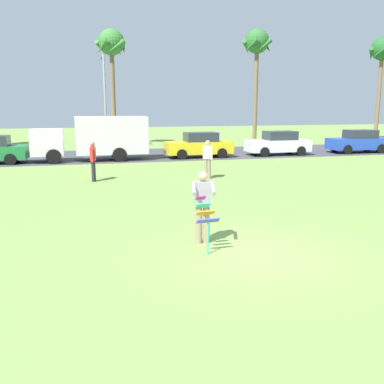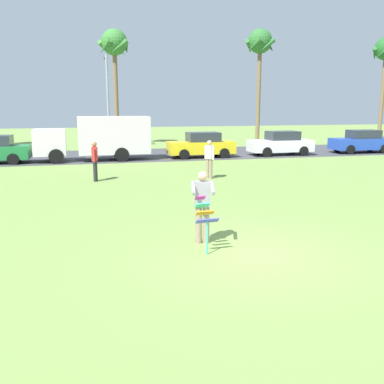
{
  "view_description": "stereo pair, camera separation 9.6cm",
  "coord_description": "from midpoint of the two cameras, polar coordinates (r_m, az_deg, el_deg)",
  "views": [
    {
      "loc": [
        -3.58,
        -8.35,
        3.21
      ],
      "look_at": [
        -0.88,
        2.05,
        1.05
      ],
      "focal_mm": 39.89,
      "sensor_mm": 36.0,
      "label": 1
    },
    {
      "loc": [
        -3.49,
        -8.37,
        3.21
      ],
      "look_at": [
        -0.88,
        2.05,
        1.05
      ],
      "focal_mm": 39.89,
      "sensor_mm": 36.0,
      "label": 2
    }
  ],
  "objects": [
    {
      "name": "parked_car_blue",
      "position": [
        32.45,
        21.79,
        6.26
      ],
      "size": [
        4.26,
        1.96,
        1.6
      ],
      "color": "#2347B7",
      "rests_on": "ground"
    },
    {
      "name": "parked_truck_white_box",
      "position": [
        26.32,
        -12.12,
        7.2
      ],
      "size": [
        6.73,
        2.19,
        2.62
      ],
      "color": "silver",
      "rests_on": "ground"
    },
    {
      "name": "palm_tree_right_near",
      "position": [
        36.92,
        -10.25,
        18.44
      ],
      "size": [
        2.58,
        2.71,
        9.36
      ],
      "color": "brown",
      "rests_on": "ground"
    },
    {
      "name": "parked_car_yellow",
      "position": [
        27.34,
        1.36,
        6.25
      ],
      "size": [
        4.22,
        1.87,
        1.6
      ],
      "color": "yellow",
      "rests_on": "ground"
    },
    {
      "name": "person_kite_flyer",
      "position": [
        10.01,
        1.67,
        -1.68
      ],
      "size": [
        0.64,
        0.73,
        1.73
      ],
      "color": "gray",
      "rests_on": "ground"
    },
    {
      "name": "road_strip",
      "position": [
        29.04,
        -7.03,
        4.95
      ],
      "size": [
        120.0,
        8.0,
        0.01
      ],
      "primitive_type": "cube",
      "color": "#424247",
      "rests_on": "ground"
    },
    {
      "name": "person_walker_near",
      "position": [
        18.99,
        -12.72,
        4.2
      ],
      "size": [
        0.27,
        0.57,
        1.73
      ],
      "color": "#26262B",
      "rests_on": "ground"
    },
    {
      "name": "ground_plane",
      "position": [
        9.63,
        8.43,
        -8.24
      ],
      "size": [
        120.0,
        120.0,
        0.0
      ],
      "primitive_type": "plane",
      "color": "olive"
    },
    {
      "name": "kite_held",
      "position": [
        9.43,
        2.04,
        -3.13
      ],
      "size": [
        0.52,
        0.65,
        1.24
      ],
      "color": "#D83399",
      "rests_on": "ground"
    },
    {
      "name": "parked_car_white",
      "position": [
        29.28,
        11.86,
        6.35
      ],
      "size": [
        4.2,
        1.84,
        1.6
      ],
      "color": "white",
      "rests_on": "ground"
    },
    {
      "name": "palm_tree_centre_far",
      "position": [
        39.68,
        9.14,
        18.61
      ],
      "size": [
        2.58,
        2.71,
        9.83
      ],
      "color": "brown",
      "rests_on": "ground"
    },
    {
      "name": "streetlight_pole",
      "position": [
        33.61,
        -11.13,
        12.5
      ],
      "size": [
        0.24,
        1.65,
        7.0
      ],
      "color": "#9E9EA3",
      "rests_on": "ground"
    },
    {
      "name": "person_walker_far",
      "position": [
        19.24,
        2.48,
        4.56
      ],
      "size": [
        0.37,
        0.51,
        1.73
      ],
      "color": "gray",
      "rests_on": "ground"
    }
  ]
}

